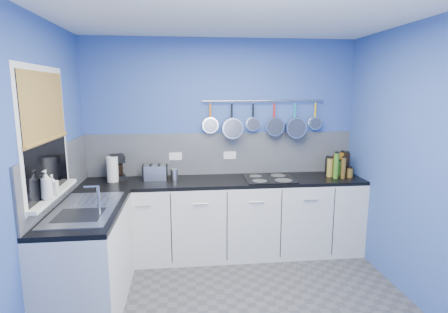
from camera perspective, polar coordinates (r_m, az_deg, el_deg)
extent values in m
cube|color=white|center=(2.88, 2.85, 22.60)|extent=(3.20, 3.00, 0.02)
cube|color=#3553A4|center=(4.36, -0.44, 1.81)|extent=(3.20, 0.02, 2.50)
cube|color=#3553A4|center=(1.49, 11.98, -15.75)|extent=(3.20, 0.02, 2.50)
cube|color=#3553A4|center=(3.08, -28.48, -3.08)|extent=(0.02, 3.00, 2.50)
cube|color=#3553A4|center=(3.51, 29.57, -1.66)|extent=(0.02, 3.00, 2.50)
cube|color=gray|center=(4.35, -0.41, 0.46)|extent=(3.20, 0.02, 0.50)
cube|color=gray|center=(3.65, -24.53, -2.45)|extent=(0.02, 1.80, 0.50)
cube|color=silver|center=(4.26, 0.00, -9.79)|extent=(3.20, 0.60, 0.86)
cube|color=black|center=(4.13, 0.00, -3.92)|extent=(3.20, 0.60, 0.04)
cube|color=silver|center=(3.52, -20.56, -15.03)|extent=(0.60, 1.20, 0.86)
cube|color=black|center=(3.35, -21.05, -8.05)|extent=(0.60, 1.20, 0.04)
cube|color=white|center=(3.30, -26.44, 3.20)|extent=(0.01, 1.00, 1.10)
cube|color=black|center=(3.30, -26.36, 3.20)|extent=(0.01, 0.90, 1.00)
cube|color=#C59143|center=(3.28, -26.54, 7.11)|extent=(0.01, 0.90, 0.55)
cube|color=white|center=(3.38, -25.34, -5.46)|extent=(0.10, 0.98, 0.03)
cube|color=silver|center=(3.35, -21.08, -7.66)|extent=(0.50, 0.95, 0.01)
cube|color=white|center=(4.32, -7.67, 0.03)|extent=(0.15, 0.01, 0.09)
cube|color=white|center=(4.35, 0.91, 0.20)|extent=(0.15, 0.01, 0.09)
cylinder|color=silver|center=(4.33, 6.30, 8.74)|extent=(1.45, 0.02, 0.02)
imported|color=white|center=(3.17, -26.29, -4.05)|extent=(0.10, 0.10, 0.24)
imported|color=white|center=(3.30, -25.48, -4.06)|extent=(0.08, 0.08, 0.17)
cylinder|color=white|center=(4.19, -17.21, -1.93)|extent=(0.15, 0.15, 0.28)
cube|color=silver|center=(4.17, -10.84, -2.49)|extent=(0.26, 0.16, 0.17)
cylinder|color=silver|center=(4.15, -7.86, -2.81)|extent=(0.08, 0.08, 0.12)
cube|color=black|center=(4.17, 7.16, -3.50)|extent=(0.56, 0.49, 0.01)
cylinder|color=#8C5914|center=(4.61, 18.13, -0.99)|extent=(0.07, 0.07, 0.26)
cylinder|color=#4C190C|center=(4.54, 17.04, -1.32)|extent=(0.06, 0.06, 0.23)
cylinder|color=black|center=(4.55, 16.01, -1.42)|extent=(0.06, 0.06, 0.20)
cylinder|color=black|center=(4.50, 18.79, -1.21)|extent=(0.07, 0.07, 0.28)
cylinder|color=#265919|center=(4.48, 17.75, -1.83)|extent=(0.06, 0.06, 0.18)
cylinder|color=olive|center=(4.42, 16.42, -1.67)|extent=(0.07, 0.07, 0.22)
cylinder|color=brown|center=(4.45, 19.26, -2.45)|extent=(0.07, 0.07, 0.11)
cylinder|color=brown|center=(4.38, 18.34, -1.75)|extent=(0.06, 0.06, 0.24)
cylinder|color=#3F721E|center=(4.33, 17.30, -1.43)|extent=(0.06, 0.06, 0.30)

